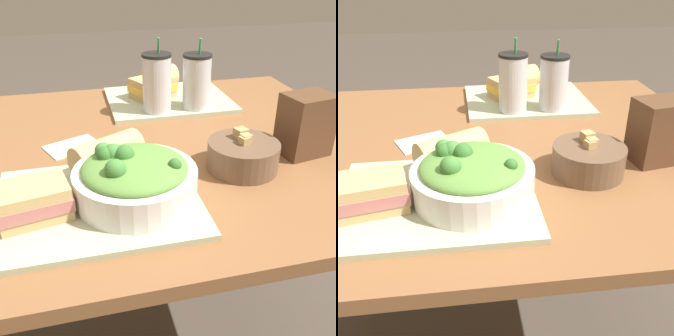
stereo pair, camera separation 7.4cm
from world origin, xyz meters
TOP-DOWN VIEW (x-y plane):
  - dining_table at (0.00, 0.00)m, footprint 1.27×0.97m
  - tray_near at (-0.10, -0.25)m, footprint 0.38×0.32m
  - tray_far at (0.17, 0.30)m, footprint 0.38×0.32m
  - salad_bowl at (-0.03, -0.26)m, footprint 0.23×0.23m
  - soup_bowl at (0.23, -0.18)m, footprint 0.16×0.16m
  - sandwich_near at (-0.21, -0.27)m, footprint 0.14×0.11m
  - baguette_near at (-0.06, -0.13)m, footprint 0.17×0.14m
  - sandwich_far at (0.13, 0.32)m, footprint 0.16×0.14m
  - baguette_far at (0.17, 0.42)m, footprint 0.13×0.11m
  - drink_cup_dark at (0.11, 0.19)m, footprint 0.08×0.08m
  - drink_cup_red at (0.24, 0.19)m, footprint 0.08×0.08m
  - chip_bag at (0.40, -0.14)m, footprint 0.12×0.10m
  - napkin_folded at (-0.14, 0.03)m, footprint 0.15×0.13m

SIDE VIEW (x-z plane):
  - dining_table at x=0.00m, z-range 0.28..1.04m
  - napkin_folded at x=-0.14m, z-range 0.76..0.76m
  - tray_near at x=-0.10m, z-range 0.76..0.77m
  - tray_far at x=0.17m, z-range 0.76..0.77m
  - soup_bowl at x=0.23m, z-range 0.75..0.83m
  - sandwich_far at x=0.13m, z-range 0.77..0.83m
  - sandwich_near at x=-0.21m, z-range 0.77..0.83m
  - baguette_near at x=-0.06m, z-range 0.77..0.84m
  - baguette_far at x=0.17m, z-range 0.77..0.84m
  - salad_bowl at x=-0.03m, z-range 0.76..0.87m
  - chip_bag at x=0.40m, z-range 0.76..0.90m
  - drink_cup_red at x=0.24m, z-range 0.74..0.95m
  - drink_cup_dark at x=0.11m, z-range 0.74..0.95m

